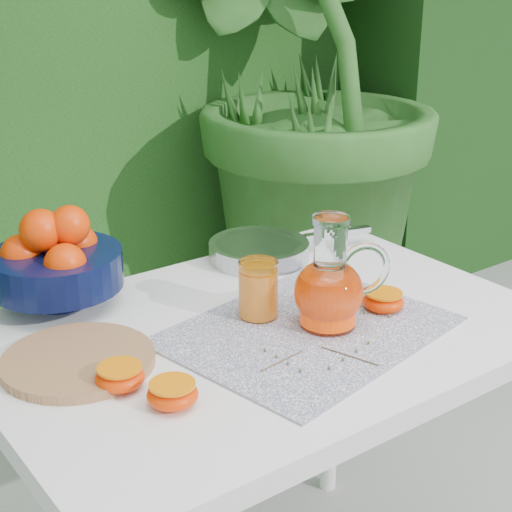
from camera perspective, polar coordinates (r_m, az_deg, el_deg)
potted_plant_right at (r=2.89m, az=2.56°, el=13.27°), size 2.61×2.61×1.95m
white_table at (r=1.47m, az=0.46°, el=-7.94°), size 1.00×0.70×0.75m
placemat at (r=1.41m, az=3.79°, el=-5.39°), size 0.54×0.46×0.00m
cutting_board at (r=1.33m, az=-12.80°, el=-7.42°), size 0.32×0.32×0.02m
fruit_bowl at (r=1.53m, az=-14.39°, el=-0.33°), size 0.27×0.27×0.20m
juice_pitcher at (r=1.40m, az=5.41°, el=-2.39°), size 0.19×0.16×0.21m
juice_tumbler at (r=1.44m, az=0.17°, el=-2.54°), size 0.09×0.09×0.11m
saute_pan at (r=1.72m, az=0.33°, el=0.47°), size 0.40×0.27×0.04m
orange_halves at (r=1.30m, az=-1.42°, el=-7.06°), size 0.62×0.18×0.04m
thyme_sprigs at (r=1.37m, az=5.44°, el=-6.07°), size 0.33×0.24×0.01m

